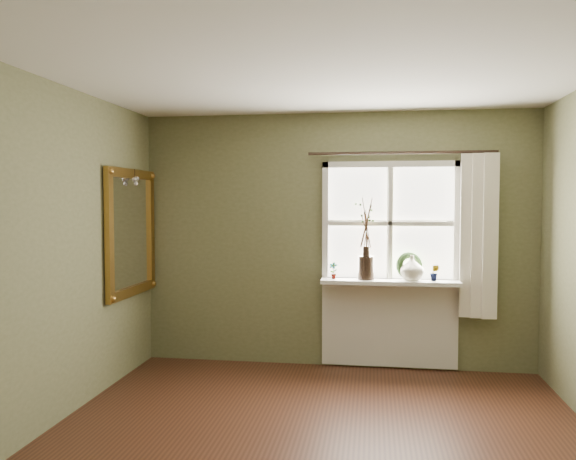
# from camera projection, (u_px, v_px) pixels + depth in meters

# --- Properties ---
(ceiling) EXTENTS (4.50, 4.50, 0.00)m
(ceiling) POSITION_uv_depth(u_px,v_px,m) (312.00, 55.00, 3.46)
(ceiling) COLOR silver
(ceiling) RESTS_ON ground
(wall_back) EXTENTS (4.00, 0.10, 2.60)m
(wall_back) POSITION_uv_depth(u_px,v_px,m) (336.00, 240.00, 5.80)
(wall_back) COLOR #626441
(wall_back) RESTS_ON ground
(wall_left) EXTENTS (0.10, 4.50, 2.60)m
(wall_left) POSITION_uv_depth(u_px,v_px,m) (14.00, 260.00, 3.84)
(wall_left) COLOR #626441
(wall_left) RESTS_ON ground
(wall_front) EXTENTS (4.00, 0.10, 2.60)m
(wall_front) POSITION_uv_depth(u_px,v_px,m) (202.00, 379.00, 1.26)
(wall_front) COLOR #626441
(wall_front) RESTS_ON ground
(window_frame) EXTENTS (1.36, 0.06, 1.24)m
(window_frame) POSITION_uv_depth(u_px,v_px,m) (390.00, 223.00, 5.64)
(window_frame) COLOR silver
(window_frame) RESTS_ON wall_back
(window_sill) EXTENTS (1.36, 0.26, 0.04)m
(window_sill) POSITION_uv_depth(u_px,v_px,m) (390.00, 282.00, 5.56)
(window_sill) COLOR silver
(window_sill) RESTS_ON wall_back
(window_apron) EXTENTS (1.36, 0.04, 0.88)m
(window_apron) POSITION_uv_depth(u_px,v_px,m) (389.00, 323.00, 5.69)
(window_apron) COLOR silver
(window_apron) RESTS_ON ground
(dark_jug) EXTENTS (0.20, 0.20, 0.23)m
(dark_jug) POSITION_uv_depth(u_px,v_px,m) (366.00, 268.00, 5.59)
(dark_jug) COLOR black
(dark_jug) RESTS_ON window_sill
(cream_vase) EXTENTS (0.32, 0.32, 0.25)m
(cream_vase) POSITION_uv_depth(u_px,v_px,m) (412.00, 268.00, 5.52)
(cream_vase) COLOR beige
(cream_vase) RESTS_ON window_sill
(wreath) EXTENTS (0.31, 0.23, 0.29)m
(wreath) POSITION_uv_depth(u_px,v_px,m) (409.00, 269.00, 5.57)
(wreath) COLOR #26401C
(wreath) RESTS_ON window_sill
(potted_plant_left) EXTENTS (0.10, 0.08, 0.17)m
(potted_plant_left) POSITION_uv_depth(u_px,v_px,m) (333.00, 270.00, 5.64)
(potted_plant_left) COLOR #26401C
(potted_plant_left) RESTS_ON window_sill
(potted_plant_right) EXTENTS (0.11, 0.10, 0.16)m
(potted_plant_right) POSITION_uv_depth(u_px,v_px,m) (435.00, 273.00, 5.49)
(potted_plant_right) COLOR #26401C
(potted_plant_right) RESTS_ON window_sill
(curtain) EXTENTS (0.36, 0.12, 1.59)m
(curtain) POSITION_uv_depth(u_px,v_px,m) (478.00, 236.00, 5.42)
(curtain) COLOR silver
(curtain) RESTS_ON wall_back
(curtain_rod) EXTENTS (1.84, 0.03, 0.03)m
(curtain_rod) POSITION_uv_depth(u_px,v_px,m) (401.00, 153.00, 5.53)
(curtain_rod) COLOR black
(curtain_rod) RESTS_ON wall_back
(gilt_mirror) EXTENTS (0.10, 1.04, 1.24)m
(gilt_mirror) POSITION_uv_depth(u_px,v_px,m) (131.00, 232.00, 5.50)
(gilt_mirror) COLOR white
(gilt_mirror) RESTS_ON wall_left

